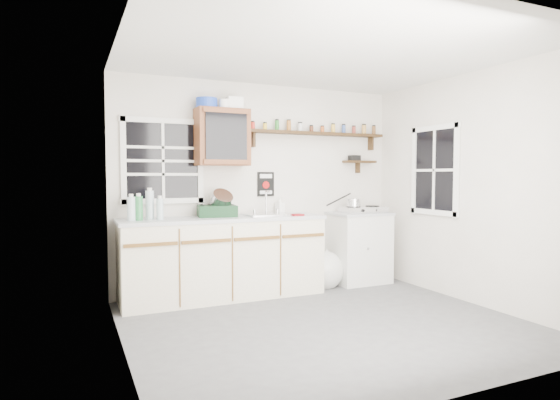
% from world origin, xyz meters
% --- Properties ---
extents(room, '(3.64, 3.24, 2.54)m').
position_xyz_m(room, '(0.00, 0.00, 1.25)').
color(room, '#4B4B4D').
rests_on(room, ground).
extents(main_cabinet, '(2.31, 0.63, 0.92)m').
position_xyz_m(main_cabinet, '(-0.58, 1.30, 0.46)').
color(main_cabinet, beige).
rests_on(main_cabinet, floor).
extents(right_cabinet, '(0.73, 0.57, 0.91)m').
position_xyz_m(right_cabinet, '(1.25, 1.32, 0.46)').
color(right_cabinet, silver).
rests_on(right_cabinet, floor).
extents(sink, '(0.52, 0.44, 0.29)m').
position_xyz_m(sink, '(-0.05, 1.30, 0.93)').
color(sink, silver).
rests_on(sink, main_cabinet).
extents(upper_cabinet, '(0.60, 0.32, 0.65)m').
position_xyz_m(upper_cabinet, '(-0.55, 1.44, 1.82)').
color(upper_cabinet, '#5A2C16').
rests_on(upper_cabinet, wall_back).
extents(upper_cabinet_clutter, '(0.54, 0.24, 0.14)m').
position_xyz_m(upper_cabinet_clutter, '(-0.60, 1.44, 2.21)').
color(upper_cabinet_clutter, '#1B3EB3').
rests_on(upper_cabinet_clutter, upper_cabinet).
extents(spice_shelf, '(1.91, 0.18, 0.35)m').
position_xyz_m(spice_shelf, '(0.73, 1.51, 1.93)').
color(spice_shelf, black).
rests_on(spice_shelf, wall_back).
extents(secondary_shelf, '(0.45, 0.16, 0.24)m').
position_xyz_m(secondary_shelf, '(1.36, 1.52, 1.58)').
color(secondary_shelf, black).
rests_on(secondary_shelf, wall_back).
extents(warning_sign, '(0.22, 0.02, 0.30)m').
position_xyz_m(warning_sign, '(0.05, 1.59, 1.28)').
color(warning_sign, black).
rests_on(warning_sign, wall_back).
extents(window_back, '(0.93, 0.03, 0.98)m').
position_xyz_m(window_back, '(-1.20, 1.59, 1.55)').
color(window_back, black).
rests_on(window_back, wall_back).
extents(window_right, '(0.03, 0.78, 1.08)m').
position_xyz_m(window_right, '(1.79, 0.55, 1.45)').
color(window_right, black).
rests_on(window_right, wall_back).
extents(water_bottles, '(0.37, 0.17, 0.34)m').
position_xyz_m(water_bottles, '(-1.45, 1.30, 1.06)').
color(water_bottles, silver).
rests_on(water_bottles, main_cabinet).
extents(dish_rack, '(0.48, 0.39, 0.32)m').
position_xyz_m(dish_rack, '(-0.62, 1.38, 1.02)').
color(dish_rack, black).
rests_on(dish_rack, main_cabinet).
extents(soap_bottle, '(0.11, 0.11, 0.20)m').
position_xyz_m(soap_bottle, '(0.21, 1.52, 1.02)').
color(soap_bottle, silver).
rests_on(soap_bottle, main_cabinet).
extents(rag, '(0.16, 0.14, 0.02)m').
position_xyz_m(rag, '(0.23, 1.10, 0.93)').
color(rag, maroon).
rests_on(rag, main_cabinet).
extents(hotplate, '(0.61, 0.36, 0.08)m').
position_xyz_m(hotplate, '(1.30, 1.31, 0.95)').
color(hotplate, silver).
rests_on(hotplate, right_cabinet).
extents(saucepan, '(0.42, 0.21, 0.18)m').
position_xyz_m(saucepan, '(1.14, 1.31, 1.04)').
color(saucepan, silver).
rests_on(saucepan, hotplate).
extents(trash_bag, '(0.44, 0.40, 0.50)m').
position_xyz_m(trash_bag, '(0.71, 1.25, 0.22)').
color(trash_bag, silver).
rests_on(trash_bag, floor).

